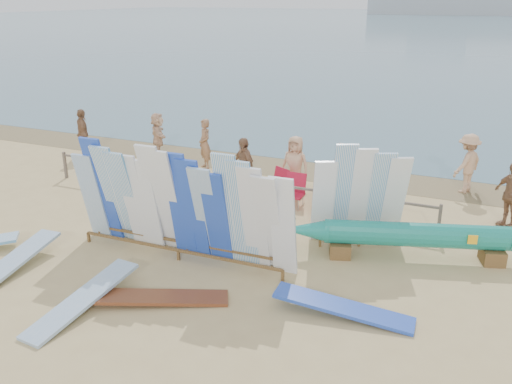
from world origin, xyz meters
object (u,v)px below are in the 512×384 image
at_px(flat_board_b, 84,309).
at_px(beachgoer_7, 339,170).
at_px(beachgoer_10, 511,195).
at_px(vendor_table, 274,230).
at_px(beachgoer_4, 244,167).
at_px(stroller, 331,198).
at_px(beach_chair_right, 293,197).
at_px(beachgoer_8, 373,178).
at_px(flat_board_c, 161,302).
at_px(flat_board_a, 13,272).
at_px(beach_chair_left, 276,190).
at_px(flat_board_d, 343,315).
at_px(beachgoer_extra_1, 83,133).
at_px(beachgoer_11, 158,135).
at_px(beachgoer_6, 295,165).
at_px(outrigger_canoe, 417,236).
at_px(beachgoer_9, 467,163).
at_px(side_surfboard_rack, 360,198).
at_px(main_surfboard_rack, 180,207).
at_px(beachgoer_1, 205,144).

distance_m(flat_board_b, beachgoer_7, 8.72).
bearing_deg(beachgoer_10, vendor_table, -99.94).
bearing_deg(flat_board_b, beachgoer_4, 93.82).
bearing_deg(stroller, beachgoer_4, 156.90).
distance_m(beach_chair_right, beachgoer_10, 5.79).
xyz_separation_m(beachgoer_8, beachgoer_4, (-3.73, -0.90, 0.12)).
bearing_deg(beachgoer_10, flat_board_c, -86.32).
relative_size(flat_board_b, beachgoer_10, 1.50).
distance_m(flat_board_a, beach_chair_left, 7.56).
relative_size(flat_board_d, beach_chair_left, 2.88).
relative_size(vendor_table, beachgoer_7, 0.70).
xyz_separation_m(beachgoer_4, beachgoer_10, (7.38, 0.62, -0.02)).
distance_m(flat_board_b, stroller, 7.44).
height_order(flat_board_d, beachgoer_extra_1, beachgoer_extra_1).
height_order(flat_board_d, beachgoer_11, beachgoer_11).
xyz_separation_m(beach_chair_right, beachgoer_10, (5.70, 0.82, 0.62)).
height_order(flat_board_d, beach_chair_right, beach_chair_right).
bearing_deg(flat_board_b, flat_board_d, 26.53).
height_order(beach_chair_left, beachgoer_6, beachgoer_6).
height_order(outrigger_canoe, flat_board_a, outrigger_canoe).
bearing_deg(beachgoer_9, side_surfboard_rack, 4.16).
height_order(outrigger_canoe, beachgoer_10, beachgoer_10).
bearing_deg(main_surfboard_rack, flat_board_a, -145.48).
height_order(beachgoer_8, beachgoer_extra_1, beachgoer_extra_1).
xyz_separation_m(vendor_table, flat_board_a, (-4.81, -3.61, -0.39)).
height_order(beachgoer_6, beachgoer_11, beachgoer_6).
bearing_deg(beachgoer_11, beachgoer_1, -141.58).
relative_size(flat_board_a, beach_chair_left, 2.88).
xyz_separation_m(flat_board_c, beachgoer_11, (-5.83, 8.91, 0.84)).
relative_size(beachgoer_8, beachgoer_10, 0.89).
distance_m(beachgoer_1, beachgoer_11, 2.44).
relative_size(beach_chair_right, beachgoer_extra_1, 0.51).
relative_size(side_surfboard_rack, vendor_table, 2.24).
distance_m(main_surfboard_rack, outrigger_canoe, 5.47).
height_order(beachgoer_7, beachgoer_10, beachgoer_10).
relative_size(vendor_table, beachgoer_6, 0.64).
bearing_deg(beachgoer_9, beachgoer_11, -60.08).
relative_size(stroller, beachgoer_8, 0.68).
bearing_deg(flat_board_c, vendor_table, -44.83).
height_order(beachgoer_4, beachgoer_11, beachgoer_4).
distance_m(main_surfboard_rack, beachgoer_11, 8.69).
height_order(beach_chair_left, beachgoer_extra_1, beachgoer_extra_1).
bearing_deg(flat_board_c, outrigger_canoe, -74.77).
bearing_deg(beachgoer_7, beachgoer_9, 142.60).
xyz_separation_m(beach_chair_right, beachgoer_7, (0.96, 1.33, 0.56)).
height_order(outrigger_canoe, beachgoer_9, beachgoer_9).
bearing_deg(beachgoer_4, side_surfboard_rack, 8.83).
distance_m(beachgoer_4, beachgoer_6, 1.58).
distance_m(main_surfboard_rack, beachgoer_7, 5.89).
bearing_deg(beachgoer_9, beachgoer_4, -35.80).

